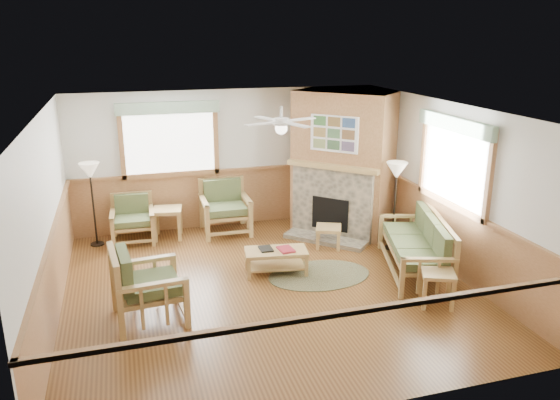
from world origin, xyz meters
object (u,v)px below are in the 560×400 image
object	(u,v)px
armchair_back_left	(133,219)
floor_lamp_right	(395,206)
coffee_table	(276,261)
floor_lamp_left	(93,204)
armchair_left	(148,284)
armchair_back_right	(225,208)
footstool	(328,237)
sofa	(414,245)
end_table_sofa	(437,288)
end_table_chairs	(168,223)

from	to	relation	value
armchair_back_left	floor_lamp_right	distance (m)	4.77
coffee_table	floor_lamp_left	distance (m)	3.55
armchair_left	floor_lamp_right	distance (m)	4.54
armchair_back_right	coffee_table	bearing A→B (deg)	-77.76
footstool	armchair_back_right	bearing A→B (deg)	142.19
sofa	footstool	size ratio (longest dim) A/B	4.51
armchair_back_left	floor_lamp_left	distance (m)	0.74
floor_lamp_left	coffee_table	bearing A→B (deg)	-36.71
armchair_back_left	end_table_sofa	size ratio (longest dim) A/B	1.68
sofa	floor_lamp_right	world-z (taller)	floor_lamp_right
end_table_sofa	footstool	world-z (taller)	end_table_sofa
sofa	footstool	distance (m)	1.68
sofa	armchair_back_left	distance (m)	5.07
armchair_back_left	floor_lamp_left	bearing A→B (deg)	-177.74
coffee_table	end_table_chairs	xyz separation A→B (m)	(-1.52, 2.10, 0.09)
armchair_back_left	armchair_left	world-z (taller)	armchair_left
coffee_table	footstool	distance (m)	1.46
armchair_back_right	armchair_left	world-z (taller)	armchair_left
sofa	floor_lamp_left	distance (m)	5.64
footstool	floor_lamp_left	xyz separation A→B (m)	(-4.03, 1.29, 0.58)
coffee_table	floor_lamp_left	world-z (taller)	floor_lamp_left
footstool	floor_lamp_left	bearing A→B (deg)	162.25
sofa	end_table_chairs	bearing A→B (deg)	-108.51
coffee_table	armchair_left	bearing A→B (deg)	-146.84
sofa	armchair_back_left	xyz separation A→B (m)	(-4.31, 2.66, -0.04)
end_table_sofa	armchair_back_right	bearing A→B (deg)	121.69
end_table_sofa	footstool	size ratio (longest dim) A/B	1.14
end_table_chairs	footstool	size ratio (longest dim) A/B	1.31
armchair_left	floor_lamp_left	world-z (taller)	floor_lamp_left
armchair_left	end_table_chairs	bearing A→B (deg)	-15.41
coffee_table	footstool	bearing A→B (deg)	42.21
coffee_table	end_table_chairs	world-z (taller)	end_table_chairs
armchair_back_right	floor_lamp_left	bearing A→B (deg)	-179.67
armchair_back_right	footstool	xyz separation A→B (m)	(1.64, -1.27, -0.31)
armchair_back_left	end_table_chairs	bearing A→B (deg)	2.17
armchair_back_left	footstool	distance (m)	3.62
floor_lamp_left	sofa	bearing A→B (deg)	-28.16
armchair_left	coffee_table	xyz separation A→B (m)	(2.04, 0.93, -0.31)
end_table_chairs	footstool	xyz separation A→B (m)	(2.73, -1.29, -0.10)
armchair_back_left	footstool	bearing A→B (deg)	-18.78
coffee_table	floor_lamp_right	distance (m)	2.40
armchair_left	floor_lamp_left	bearing A→B (deg)	8.70
floor_lamp_left	floor_lamp_right	size ratio (longest dim) A/B	0.97
end_table_chairs	floor_lamp_right	world-z (taller)	floor_lamp_right
coffee_table	end_table_sofa	xyz separation A→B (m)	(1.90, -1.68, 0.06)
end_table_sofa	coffee_table	bearing A→B (deg)	138.53
armchair_back_right	floor_lamp_right	world-z (taller)	floor_lamp_right
coffee_table	end_table_chairs	bearing A→B (deg)	134.49
armchair_back_right	end_table_chairs	xyz separation A→B (m)	(-1.10, 0.02, -0.21)
end_table_chairs	footstool	bearing A→B (deg)	-25.29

